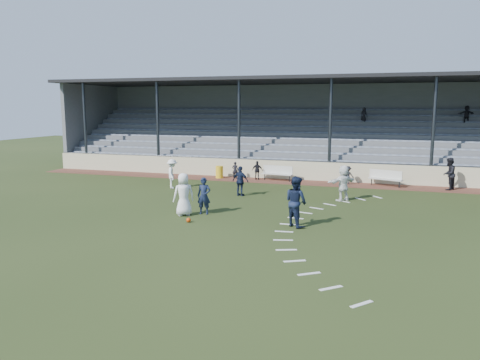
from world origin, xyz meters
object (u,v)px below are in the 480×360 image
object	(u,v)px
player_white_lead	(184,194)
official	(449,174)
trash_bin	(219,172)
football	(189,220)
bench_right	(385,177)
player_navy_lead	(204,196)
bench_left	(277,172)

from	to	relation	value
player_white_lead	official	world-z (taller)	player_white_lead
trash_bin	football	xyz separation A→B (m)	(2.89, -11.53, -0.32)
bench_right	trash_bin	world-z (taller)	bench_right
player_navy_lead	bench_right	bearing A→B (deg)	43.37
bench_left	player_navy_lead	distance (m)	10.07
player_navy_lead	football	bearing A→B (deg)	-101.23
official	trash_bin	bearing A→B (deg)	-65.58
bench_left	trash_bin	size ratio (longest dim) A/B	2.57
bench_right	player_white_lead	bearing A→B (deg)	-106.24
trash_bin	player_white_lead	size ratio (longest dim) A/B	0.42
trash_bin	bench_left	bearing A→B (deg)	1.25
bench_left	player_navy_lead	bearing A→B (deg)	-86.76
player_navy_lead	official	size ratio (longest dim) A/B	0.89
official	bench_left	bearing A→B (deg)	-66.44
trash_bin	player_navy_lead	distance (m)	10.37
trash_bin	football	bearing A→B (deg)	-75.91
bench_right	official	world-z (taller)	official
football	official	xyz separation A→B (m)	(10.99, 11.29, 0.84)
bench_right	player_white_lead	world-z (taller)	player_white_lead
bench_left	trash_bin	bearing A→B (deg)	-170.05
player_white_lead	official	distance (m)	15.52
bench_left	player_white_lead	bearing A→B (deg)	-90.51
trash_bin	bench_right	bearing A→B (deg)	0.06
official	player_navy_lead	bearing A→B (deg)	-23.04
player_white_lead	player_navy_lead	size ratio (longest dim) A/B	1.15
bench_right	player_navy_lead	world-z (taller)	player_navy_lead
trash_bin	player_white_lead	distance (m)	10.68
bench_left	bench_right	xyz separation A→B (m)	(6.57, -0.07, 0.00)
bench_left	football	distance (m)	11.67
bench_right	official	distance (m)	3.43
trash_bin	player_white_lead	world-z (taller)	player_white_lead
bench_right	football	distance (m)	13.81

